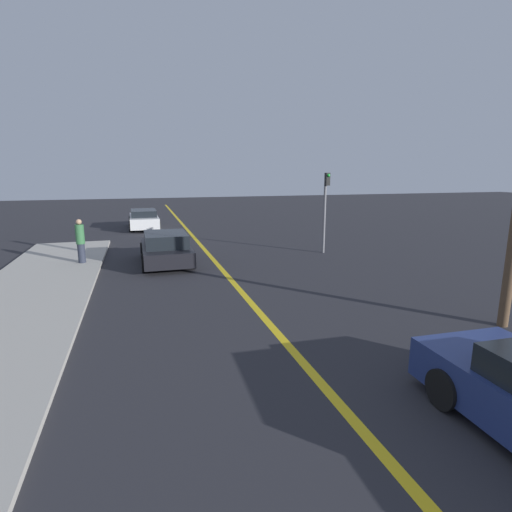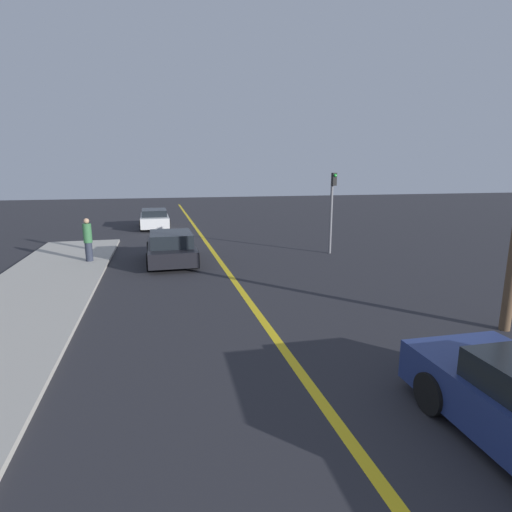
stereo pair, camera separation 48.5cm
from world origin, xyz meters
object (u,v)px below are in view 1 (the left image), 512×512
(pedestrian_mid_group, at_px, (80,241))
(traffic_light, at_px, (325,204))
(car_far_distant, at_px, (144,219))
(car_ahead_center, at_px, (166,249))

(pedestrian_mid_group, relative_size, traffic_light, 0.48)
(car_far_distant, relative_size, pedestrian_mid_group, 2.56)
(car_ahead_center, bearing_deg, traffic_light, 1.15)
(car_far_distant, bearing_deg, car_ahead_center, -87.28)
(pedestrian_mid_group, xyz_separation_m, traffic_light, (10.25, -0.43, 1.25))
(car_ahead_center, relative_size, pedestrian_mid_group, 2.31)
(traffic_light, bearing_deg, car_ahead_center, -178.40)
(car_ahead_center, distance_m, traffic_light, 7.22)
(car_far_distant, xyz_separation_m, traffic_light, (7.70, -10.48, 1.62))
(car_far_distant, height_order, traffic_light, traffic_light)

